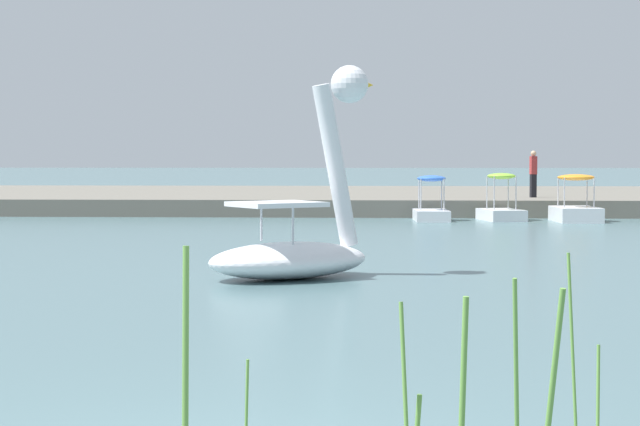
% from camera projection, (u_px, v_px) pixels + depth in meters
% --- Properties ---
extents(shore_bank_far, '(159.31, 18.99, 0.59)m').
position_uv_depth(shore_bank_far, '(355.00, 199.00, 46.25)').
color(shore_bank_far, '#6B665B').
rests_on(shore_bank_far, ground_plane).
extents(swan_boat, '(3.31, 3.01, 3.62)m').
position_uv_depth(swan_boat, '(298.00, 235.00, 18.34)').
color(swan_boat, white).
rests_on(swan_boat, ground_plane).
extents(pedal_boat_blue, '(1.15, 2.07, 1.46)m').
position_uv_depth(pedal_boat_blue, '(431.00, 208.00, 35.12)').
color(pedal_boat_blue, white).
rests_on(pedal_boat_blue, ground_plane).
extents(pedal_boat_lime, '(1.51, 2.11, 1.54)m').
position_uv_depth(pedal_boat_lime, '(501.00, 208.00, 35.28)').
color(pedal_boat_lime, white).
rests_on(pedal_boat_lime, ground_plane).
extents(pedal_boat_orange, '(1.41, 2.26, 1.51)m').
position_uv_depth(pedal_boat_orange, '(576.00, 208.00, 34.64)').
color(pedal_boat_orange, white).
rests_on(pedal_boat_orange, ground_plane).
extents(person_on_path, '(0.26, 0.26, 1.69)m').
position_uv_depth(person_on_path, '(533.00, 173.00, 39.39)').
color(person_on_path, black).
rests_on(person_on_path, shore_bank_far).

